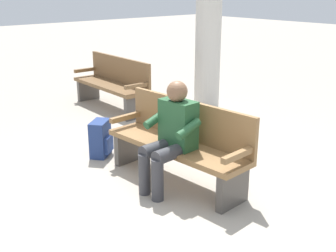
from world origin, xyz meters
name	(u,v)px	position (x,y,z in m)	size (l,w,h in m)	color
ground_plane	(175,181)	(0.00, 0.00, 0.00)	(40.00, 40.00, 0.00)	#A89E8E
bench_near	(180,141)	(0.00, -0.07, 0.46)	(1.82, 0.58, 0.90)	olive
person_seated	(171,134)	(-0.09, 0.16, 0.63)	(0.59, 0.59, 1.18)	#23512D
backpack	(101,139)	(1.20, 0.21, 0.23)	(0.35, 0.38, 0.47)	navy
bench_far	(113,83)	(2.97, -1.19, 0.46)	(1.82, 0.55, 0.90)	brown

